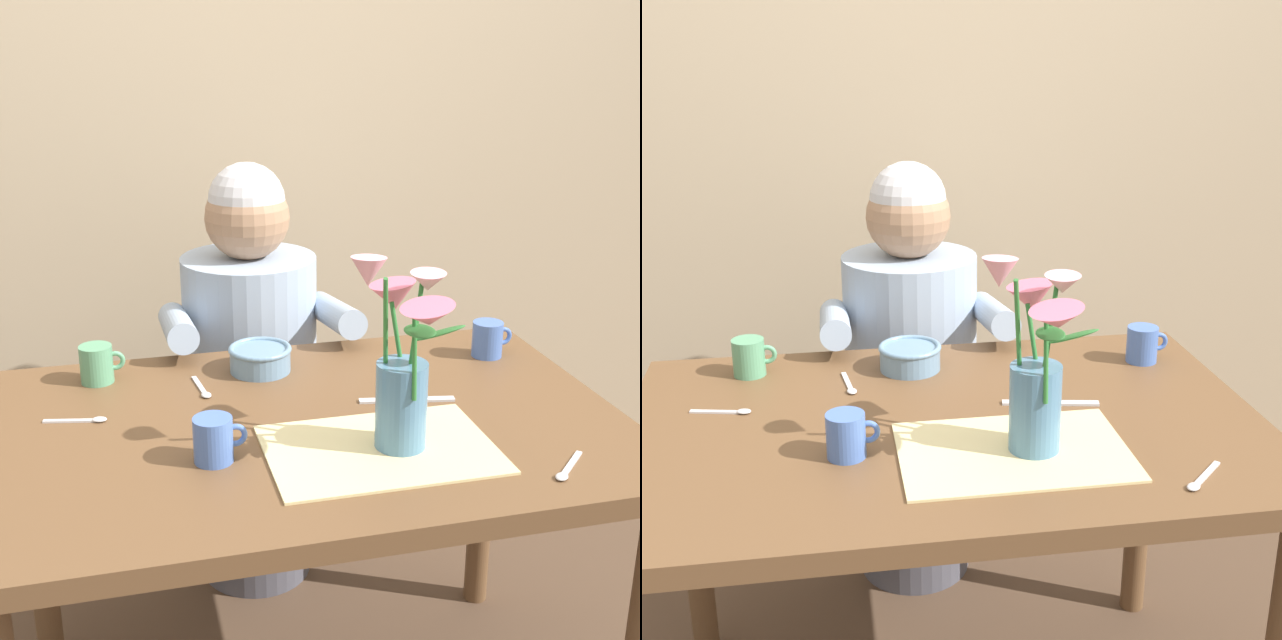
{
  "view_description": "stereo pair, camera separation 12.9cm",
  "coord_description": "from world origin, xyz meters",
  "views": [
    {
      "loc": [
        -0.33,
        -1.43,
        1.44
      ],
      "look_at": [
        0.04,
        0.05,
        0.92
      ],
      "focal_mm": 48.23,
      "sensor_mm": 36.0,
      "label": 1
    },
    {
      "loc": [
        -0.21,
        -1.46,
        1.44
      ],
      "look_at": [
        0.04,
        0.05,
        0.92
      ],
      "focal_mm": 48.23,
      "sensor_mm": 36.0,
      "label": 2
    }
  ],
  "objects": [
    {
      "name": "dining_table",
      "position": [
        0.0,
        0.0,
        0.64
      ],
      "size": [
        1.2,
        0.8,
        0.74
      ],
      "color": "brown",
      "rests_on": "ground_plane"
    },
    {
      "name": "seated_person",
      "position": [
        -0.0,
        0.62,
        0.56
      ],
      "size": [
        0.45,
        0.47,
        1.14
      ],
      "rotation": [
        0.0,
        0.0,
        0.07
      ],
      "color": "#4C4C56",
      "rests_on": "ground_plane"
    },
    {
      "name": "ceramic_bowl",
      "position": [
        -0.04,
        0.26,
        0.77
      ],
      "size": [
        0.14,
        0.14,
        0.06
      ],
      "color": "#6689A8",
      "rests_on": "dining_table"
    },
    {
      "name": "coffee_cup",
      "position": [
        -0.38,
        0.29,
        0.78
      ],
      "size": [
        0.09,
        0.07,
        0.08
      ],
      "color": "#569970",
      "rests_on": "dining_table"
    },
    {
      "name": "striped_placemat",
      "position": [
        0.1,
        -0.15,
        0.74
      ],
      "size": [
        0.4,
        0.28,
        0.0
      ],
      "primitive_type": "cube",
      "color": "beige",
      "rests_on": "dining_table"
    },
    {
      "name": "tea_cup",
      "position": [
        -0.19,
        -0.12,
        0.78
      ],
      "size": [
        0.09,
        0.07,
        0.08
      ],
      "color": "#476BB7",
      "rests_on": "dining_table"
    },
    {
      "name": "spoon_0",
      "position": [
        -0.17,
        0.18,
        0.74
      ],
      "size": [
        0.03,
        0.12,
        0.01
      ],
      "color": "silver",
      "rests_on": "dining_table"
    },
    {
      "name": "ceramic_mug",
      "position": [
        0.47,
        0.23,
        0.78
      ],
      "size": [
        0.09,
        0.07,
        0.08
      ],
      "color": "#476BB7",
      "rests_on": "dining_table"
    },
    {
      "name": "flower_vase",
      "position": [
        0.13,
        -0.15,
        0.91
      ],
      "size": [
        0.21,
        0.26,
        0.36
      ],
      "color": "teal",
      "rests_on": "dining_table"
    },
    {
      "name": "wood_panel_backdrop",
      "position": [
        0.0,
        1.05,
        1.25
      ],
      "size": [
        4.0,
        0.1,
        2.5
      ],
      "primitive_type": "cube",
      "color": "tan",
      "rests_on": "ground_plane"
    },
    {
      "name": "dinner_knife",
      "position": [
        0.21,
        0.04,
        0.74
      ],
      "size": [
        0.19,
        0.05,
        0.0
      ],
      "primitive_type": "cube",
      "rotation": [
        0.0,
        0.0,
        -0.18
      ],
      "color": "silver",
      "rests_on": "dining_table"
    },
    {
      "name": "spoon_1",
      "position": [
        0.38,
        -0.3,
        0.74
      ],
      "size": [
        0.1,
        0.09,
        0.01
      ],
      "color": "silver",
      "rests_on": "dining_table"
    },
    {
      "name": "spoon_2",
      "position": [
        -0.4,
        0.1,
        0.74
      ],
      "size": [
        0.12,
        0.04,
        0.01
      ],
      "color": "silver",
      "rests_on": "dining_table"
    }
  ]
}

